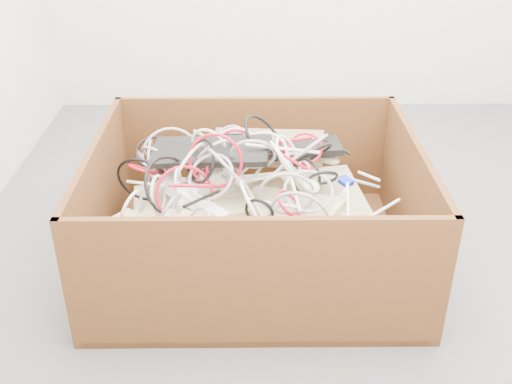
{
  "coord_description": "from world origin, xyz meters",
  "views": [
    {
      "loc": [
        -0.29,
        -2.24,
        1.47
      ],
      "look_at": [
        -0.27,
        -0.18,
        0.3
      ],
      "focal_mm": 43.04,
      "sensor_mm": 36.0,
      "label": 1
    }
  ],
  "objects_px": {
    "cardboard_box": "(252,232)",
    "power_strip_left": "(202,185)",
    "power_strip_right": "(197,203)",
    "vga_plug": "(346,182)"
  },
  "relations": [
    {
      "from": "power_strip_right",
      "to": "power_strip_left",
      "type": "bearing_deg",
      "value": 122.12
    },
    {
      "from": "power_strip_left",
      "to": "power_strip_right",
      "type": "relative_size",
      "value": 1.04
    },
    {
      "from": "power_strip_left",
      "to": "power_strip_right",
      "type": "distance_m",
      "value": 0.1
    },
    {
      "from": "vga_plug",
      "to": "power_strip_right",
      "type": "bearing_deg",
      "value": -117.63
    },
    {
      "from": "cardboard_box",
      "to": "power_strip_right",
      "type": "distance_m",
      "value": 0.31
    },
    {
      "from": "power_strip_left",
      "to": "cardboard_box",
      "type": "bearing_deg",
      "value": -41.35
    },
    {
      "from": "power_strip_left",
      "to": "power_strip_right",
      "type": "height_order",
      "value": "power_strip_left"
    },
    {
      "from": "power_strip_right",
      "to": "vga_plug",
      "type": "distance_m",
      "value": 0.56
    },
    {
      "from": "power_strip_left",
      "to": "power_strip_right",
      "type": "xyz_separation_m",
      "value": [
        -0.01,
        -0.1,
        -0.02
      ]
    },
    {
      "from": "cardboard_box",
      "to": "power_strip_left",
      "type": "bearing_deg",
      "value": -174.93
    }
  ]
}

